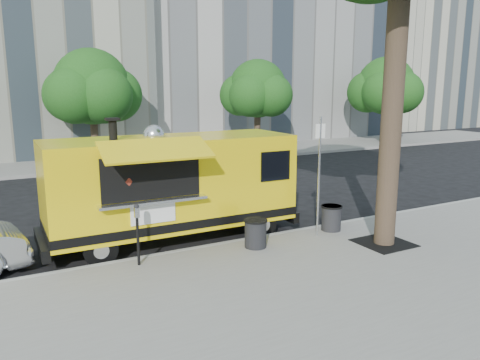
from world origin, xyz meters
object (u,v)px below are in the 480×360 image
object	(u,v)px
food_truck	(172,185)
trash_bin_left	(256,233)
far_tree_b	(92,87)
sign_post	(319,170)
far_tree_d	(386,86)
parking_meter	(137,227)
trash_bin_right	(331,217)
far_tree_c	(258,89)

from	to	relation	value
food_truck	trash_bin_left	world-z (taller)	food_truck
far_tree_b	sign_post	bearing A→B (deg)	-79.85
food_truck	trash_bin_left	size ratio (longest dim) A/B	9.58
food_truck	trash_bin_left	bearing A→B (deg)	-50.32
far_tree_d	sign_post	size ratio (longest dim) A/B	1.88
far_tree_d	trash_bin_left	distance (m)	23.35
parking_meter	trash_bin_right	distance (m)	5.17
far_tree_c	trash_bin_right	bearing A→B (deg)	-113.02
food_truck	trash_bin_right	xyz separation A→B (m)	(3.82, -1.53, -0.97)
far_tree_b	trash_bin_right	size ratio (longest dim) A/B	8.30
sign_post	parking_meter	bearing A→B (deg)	177.48
far_tree_b	sign_post	distance (m)	14.61
far_tree_c	sign_post	bearing A→B (deg)	-114.81
food_truck	sign_post	bearing A→B (deg)	-27.61
far_tree_b	trash_bin_left	xyz separation A→B (m)	(0.74, -14.26, -3.33)
far_tree_c	trash_bin_right	world-z (taller)	far_tree_c
far_tree_d	trash_bin_left	size ratio (longest dim) A/B	8.46
far_tree_b	sign_post	world-z (taller)	far_tree_b
sign_post	parking_meter	world-z (taller)	sign_post
far_tree_c	parking_meter	world-z (taller)	far_tree_c
parking_meter	food_truck	xyz separation A→B (m)	(1.33, 1.52, 0.49)
far_tree_c	trash_bin_left	distance (m)	16.54
trash_bin_left	trash_bin_right	xyz separation A→B (m)	(2.41, 0.20, -0.00)
food_truck	trash_bin_right	bearing A→B (deg)	-21.35
far_tree_b	trash_bin_left	distance (m)	14.66
parking_meter	food_truck	bearing A→B (deg)	48.85
trash_bin_right	far_tree_b	bearing A→B (deg)	102.63
far_tree_b	far_tree_c	distance (m)	9.01
far_tree_b	far_tree_d	xyz separation A→B (m)	(19.00, -0.10, 0.06)
parking_meter	trash_bin_right	xyz separation A→B (m)	(5.15, -0.01, -0.48)
sign_post	parking_meter	distance (m)	4.64
far_tree_c	trash_bin_right	size ratio (longest dim) A/B	7.86
parking_meter	trash_bin_left	distance (m)	2.79
trash_bin_left	far_tree_b	bearing A→B (deg)	92.96
far_tree_d	sign_post	world-z (taller)	far_tree_d
trash_bin_left	trash_bin_right	distance (m)	2.42
food_truck	far_tree_d	bearing A→B (deg)	32.80
food_truck	trash_bin_left	xyz separation A→B (m)	(1.41, -1.73, -0.97)
trash_bin_left	food_truck	bearing A→B (deg)	129.17
far_tree_d	trash_bin_right	size ratio (longest dim) A/B	8.52
far_tree_c	far_tree_b	bearing A→B (deg)	178.09
far_tree_d	sign_post	bearing A→B (deg)	-139.30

